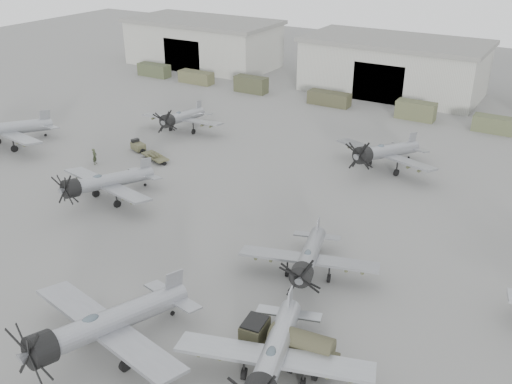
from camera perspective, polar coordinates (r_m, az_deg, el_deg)
ground at (r=48.08m, az=-11.35°, el=-7.67°), size 220.00×220.00×0.00m
hangar_left at (r=114.53m, az=-5.31°, el=14.68°), size 29.00×14.80×8.70m
hangar_center at (r=97.63m, az=13.56°, el=12.17°), size 29.00×14.80×8.70m
support_truck_0 at (r=107.60m, az=-10.15°, el=11.91°), size 6.18×2.20×2.25m
support_truck_1 at (r=101.86m, az=-6.01°, el=11.34°), size 6.34×2.20×2.07m
support_truck_2 at (r=95.69m, az=-0.50°, el=10.71°), size 5.53×2.20×2.61m
support_truck_3 at (r=89.53m, az=7.33°, el=9.26°), size 6.58×2.20×2.05m
support_truck_4 at (r=85.26m, az=15.68°, el=7.86°), size 5.53×2.20×2.58m
support_truck_5 at (r=83.40m, az=22.66°, el=6.26°), size 5.30×2.20×2.14m
aircraft_near_1 at (r=38.77m, az=-15.24°, el=-12.79°), size 13.75×12.38×5.46m
aircraft_near_2 at (r=35.70m, az=1.71°, el=-16.11°), size 12.33×11.10×4.93m
aircraft_mid_0 at (r=77.58m, az=-24.09°, el=5.71°), size 13.54×12.18×5.37m
aircraft_mid_1 at (r=59.01m, az=-15.04°, el=0.92°), size 12.15×10.93×4.82m
aircraft_mid_2 at (r=45.15m, az=5.27°, el=-6.56°), size 11.14×10.03×4.45m
aircraft_far_0 at (r=77.16m, az=-7.53°, el=7.39°), size 11.61×10.45×4.61m
aircraft_far_1 at (r=65.85m, az=12.61°, el=3.91°), size 12.62×11.36×5.05m
fuel_tanker at (r=38.05m, az=3.19°, el=-14.70°), size 6.54×3.43×2.45m
tug_trailer at (r=70.96m, az=-11.10°, el=4.12°), size 7.00×3.51×1.40m
ground_crew at (r=69.22m, az=-15.84°, el=3.45°), size 0.69×0.83×1.94m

